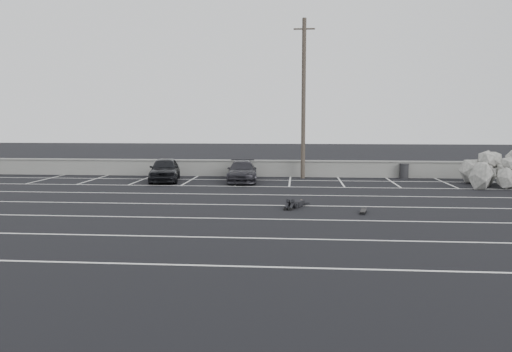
# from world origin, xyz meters

# --- Properties ---
(ground) EXTENTS (120.00, 120.00, 0.00)m
(ground) POSITION_xyz_m (0.00, 0.00, 0.00)
(ground) COLOR black
(ground) RESTS_ON ground
(seawall) EXTENTS (50.00, 0.45, 1.06)m
(seawall) POSITION_xyz_m (0.00, 14.00, 0.55)
(seawall) COLOR gray
(seawall) RESTS_ON ground
(stall_lines) EXTENTS (36.00, 20.05, 0.01)m
(stall_lines) POSITION_xyz_m (-0.08, 4.41, 0.00)
(stall_lines) COLOR silver
(stall_lines) RESTS_ON ground
(car_left) EXTENTS (2.37, 4.35, 1.40)m
(car_left) POSITION_xyz_m (-6.43, 11.00, 0.70)
(car_left) COLOR black
(car_left) RESTS_ON ground
(car_right) EXTENTS (2.08, 4.33, 1.22)m
(car_right) POSITION_xyz_m (-1.82, 11.16, 0.61)
(car_right) COLOR black
(car_right) RESTS_ON ground
(utility_pole) EXTENTS (1.30, 0.26, 9.77)m
(utility_pole) POSITION_xyz_m (1.78, 13.20, 4.94)
(utility_pole) COLOR #4C4238
(utility_pole) RESTS_ON ground
(trash_bin) EXTENTS (0.66, 0.66, 0.92)m
(trash_bin) POSITION_xyz_m (8.07, 13.60, 0.47)
(trash_bin) COLOR #27272A
(trash_bin) RESTS_ON ground
(person) EXTENTS (2.32, 2.77, 0.44)m
(person) POSITION_xyz_m (1.44, 2.85, 0.22)
(person) COLOR black
(person) RESTS_ON ground
(skateboard) EXTENTS (0.36, 0.81, 0.09)m
(skateboard) POSITION_xyz_m (4.01, 1.53, 0.07)
(skateboard) COLOR black
(skateboard) RESTS_ON ground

